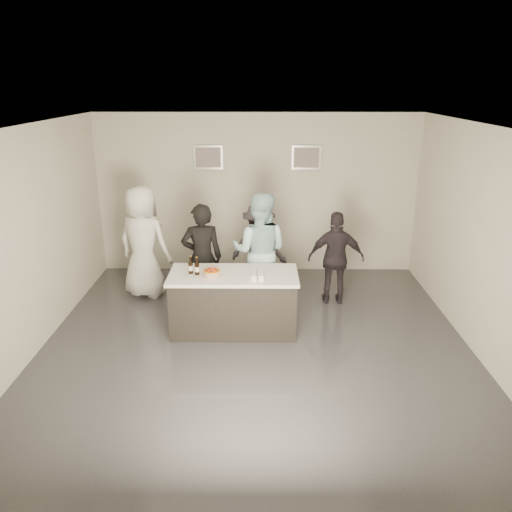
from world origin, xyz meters
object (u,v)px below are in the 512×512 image
Objects in this scene: bar_counter at (234,302)px; person_main_black at (202,258)px; beer_bottle_a at (191,265)px; beer_bottle_b at (197,266)px; person_main_blue at (260,251)px; person_guest_left at (143,242)px; cake at (212,273)px; person_guest_right at (336,258)px; person_guest_back at (259,248)px.

person_main_black is at bearing 126.67° from bar_counter.
person_main_black is at bearing 83.61° from beer_bottle_a.
beer_bottle_b is (0.10, -0.04, 0.00)m from beer_bottle_a.
person_main_blue is 0.99× the size of person_guest_left.
beer_bottle_b is at bearing 81.82° from person_main_black.
beer_bottle_a reaches higher than cake.
beer_bottle_b is at bearing 56.84° from person_main_blue.
person_guest_back reaches higher than person_guest_right.
bar_counter is at bearing 0.35° from beer_bottle_a.
beer_bottle_b is 2.41m from person_guest_right.
beer_bottle_a is (-0.31, 0.09, 0.09)m from cake.
person_main_black is at bearing 91.18° from beer_bottle_b.
person_guest_right is at bearing 29.65° from cake.
person_main_black reaches higher than person_guest_right.
bar_counter is 7.15× the size of beer_bottle_b.
beer_bottle_a is 0.15× the size of person_main_black.
cake is 2.23m from person_guest_right.
cake is (-0.30, -0.09, 0.49)m from bar_counter.
bar_counter is 1.95m from person_guest_right.
beer_bottle_a is at bearing -179.65° from bar_counter.
person_guest_back is (-1.27, 0.48, 0.01)m from person_guest_right.
cake is at bearing -163.14° from bar_counter.
bar_counter is 0.98× the size of person_main_blue.
person_guest_right is at bearing 24.29° from beer_bottle_a.
bar_counter is at bearing 5.10° from beer_bottle_b.
person_main_blue is 0.66m from person_guest_back.
person_main_blue is at bearing 66.12° from bar_counter.
person_guest_right is (2.16, 0.29, -0.10)m from person_main_black.
person_main_blue is 1.22× the size of person_guest_right.
person_main_blue is at bearing 111.17° from person_guest_back.
bar_counter is 1.06m from person_main_blue.
beer_bottle_b is at bearing -23.83° from beer_bottle_a.
person_main_black reaches higher than person_guest_back.
beer_bottle_b is 1.71m from person_guest_left.
person_guest_right is at bearing 178.88° from person_guest_back.
beer_bottle_b is 0.17× the size of person_guest_back.
person_main_black is 1.20m from person_guest_left.
person_guest_right is (2.24, 1.01, -0.25)m from beer_bottle_a.
person_guest_right is (1.63, 1.01, 0.33)m from bar_counter.
bar_counter is 0.78m from beer_bottle_b.
person_guest_left reaches higher than person_guest_right.
bar_counter is at bearing 77.82° from person_main_blue.
beer_bottle_a is at bearing 76.64° from person_guest_back.
person_guest_left reaches higher than beer_bottle_a.
person_guest_back is at bearing 76.39° from bar_counter.
person_main_blue is (0.68, 0.94, 0.01)m from cake.
person_guest_right reaches higher than beer_bottle_b.
beer_bottle_a is 0.17× the size of person_guest_right.
beer_bottle_b reaches higher than cake.
cake is at bearing 32.32° from person_guest_right.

